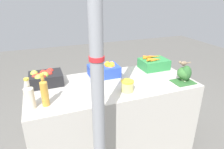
{
  "coord_description": "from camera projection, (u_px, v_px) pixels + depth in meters",
  "views": [
    {
      "loc": [
        -0.66,
        -1.76,
        1.74
      ],
      "look_at": [
        0.0,
        0.0,
        0.95
      ],
      "focal_mm": 32.0,
      "sensor_mm": 36.0,
      "label": 1
    }
  ],
  "objects": [
    {
      "name": "market_table",
      "position": [
        112.0,
        117.0,
        2.24
      ],
      "size": [
        1.72,
        0.78,
        0.85
      ],
      "primitive_type": "cube",
      "color": "#B7B2A8",
      "rests_on": "ground_plane"
    },
    {
      "name": "support_pole",
      "position": [
        97.0,
        68.0,
        1.26
      ],
      "size": [
        0.1,
        0.1,
        2.57
      ],
      "color": "gray",
      "rests_on": "ground_plane"
    },
    {
      "name": "ground_plane",
      "position": [
        112.0,
        147.0,
        2.4
      ],
      "size": [
        10.0,
        10.0,
        0.0
      ],
      "primitive_type": "plane",
      "color": "#605E59"
    },
    {
      "name": "broccoli_pile",
      "position": [
        185.0,
        74.0,
        2.09
      ],
      "size": [
        0.22,
        0.18,
        0.18
      ],
      "color": "#2D602D",
      "rests_on": "market_table"
    },
    {
      "name": "sparrow_bird",
      "position": [
        183.0,
        63.0,
        2.03
      ],
      "size": [
        0.13,
        0.05,
        0.05
      ],
      "rotation": [
        0.0,
        0.0,
        2.89
      ],
      "color": "#4C3D2D",
      "rests_on": "broccoli_pile"
    },
    {
      "name": "juice_bottle_amber",
      "position": [
        44.0,
        92.0,
        1.63
      ],
      "size": [
        0.06,
        0.06,
        0.29
      ],
      "color": "gold",
      "rests_on": "market_table"
    },
    {
      "name": "pickle_jar",
      "position": [
        127.0,
        86.0,
        1.89
      ],
      "size": [
        0.12,
        0.12,
        0.11
      ],
      "color": "#D1CC75",
      "rests_on": "market_table"
    },
    {
      "name": "orange_crate",
      "position": [
        104.0,
        69.0,
        2.24
      ],
      "size": [
        0.33,
        0.25,
        0.16
      ],
      "color": "#2847B7",
      "rests_on": "market_table"
    },
    {
      "name": "apple_crate",
      "position": [
        45.0,
        78.0,
        2.03
      ],
      "size": [
        0.33,
        0.25,
        0.16
      ],
      "color": "black",
      "rests_on": "market_table"
    },
    {
      "name": "juice_bottle_cloudy",
      "position": [
        29.0,
        96.0,
        1.6
      ],
      "size": [
        0.08,
        0.08,
        0.27
      ],
      "color": "beige",
      "rests_on": "market_table"
    },
    {
      "name": "carrot_crate",
      "position": [
        154.0,
        63.0,
        2.45
      ],
      "size": [
        0.33,
        0.25,
        0.16
      ],
      "color": "#2D8442",
      "rests_on": "market_table"
    }
  ]
}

